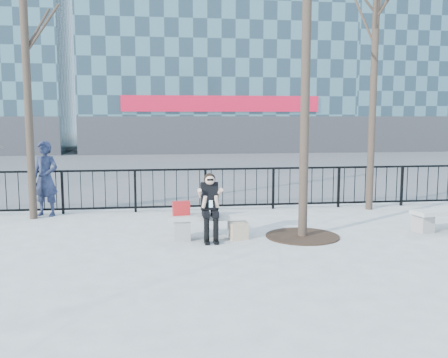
{
  "coord_description": "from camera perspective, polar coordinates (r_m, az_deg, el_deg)",
  "views": [
    {
      "loc": [
        -0.97,
        -9.77,
        2.46
      ],
      "look_at": [
        0.4,
        0.8,
        1.1
      ],
      "focal_mm": 40.0,
      "sensor_mm": 36.0,
      "label": 1
    }
  ],
  "objects": [
    {
      "name": "bench_main",
      "position": [
        10.05,
        -1.68,
        -5.14
      ],
      "size": [
        1.65,
        0.46,
        0.49
      ],
      "color": "slate",
      "rests_on": "ground"
    },
    {
      "name": "tree_left",
      "position": [
        12.86,
        -21.94,
        17.53
      ],
      "size": [
        2.8,
        2.8,
        6.5
      ],
      "color": "black",
      "rests_on": "ground"
    },
    {
      "name": "tree_right",
      "position": [
        13.81,
        17.03,
        18.57
      ],
      "size": [
        2.8,
        2.8,
        7.0
      ],
      "color": "black",
      "rests_on": "ground"
    },
    {
      "name": "building_right",
      "position": [
        43.04,
        22.99,
        17.22
      ],
      "size": [
        16.2,
        10.2,
        20.6
      ],
      "color": "#456A6E",
      "rests_on": "ground"
    },
    {
      "name": "standing_man",
      "position": [
        12.96,
        -19.73,
        0.04
      ],
      "size": [
        0.79,
        0.65,
        1.85
      ],
      "primitive_type": "imported",
      "rotation": [
        0.0,
        0.0,
        -0.36
      ],
      "color": "black",
      "rests_on": "ground"
    },
    {
      "name": "shopping_bag",
      "position": [
        9.96,
        1.75,
        -6.01
      ],
      "size": [
        0.39,
        0.23,
        0.34
      ],
      "primitive_type": "cube",
      "rotation": [
        0.0,
        0.0,
        0.3
      ],
      "color": "beige",
      "rests_on": "ground"
    },
    {
      "name": "seated_woman",
      "position": [
        9.82,
        -1.6,
        -3.23
      ],
      "size": [
        0.5,
        0.64,
        1.34
      ],
      "color": "black",
      "rests_on": "ground"
    },
    {
      "name": "bench_second",
      "position": [
        11.69,
        24.1,
        -4.05
      ],
      "size": [
        1.61,
        0.45,
        0.48
      ],
      "rotation": [
        0.0,
        0.0,
        0.22
      ],
      "color": "slate",
      "rests_on": "ground"
    },
    {
      "name": "ground",
      "position": [
        10.12,
        -1.67,
        -6.8
      ],
      "size": [
        120.0,
        120.0,
        0.0
      ],
      "primitive_type": "plane",
      "color": "gray",
      "rests_on": "ground"
    },
    {
      "name": "street_surface",
      "position": [
        24.91,
        -5.13,
        1.59
      ],
      "size": [
        60.0,
        23.0,
        0.01
      ],
      "primitive_type": "cube",
      "color": "#474747",
      "rests_on": "ground"
    },
    {
      "name": "handbag",
      "position": [
        9.97,
        -4.92,
        -3.34
      ],
      "size": [
        0.35,
        0.2,
        0.28
      ],
      "primitive_type": "cube",
      "rotation": [
        0.0,
        0.0,
        0.11
      ],
      "color": "#AE1517",
      "rests_on": "bench_main"
    },
    {
      "name": "tree_grate",
      "position": [
        10.38,
        8.95,
        -6.46
      ],
      "size": [
        1.5,
        1.5,
        0.02
      ],
      "primitive_type": "cylinder",
      "color": "black",
      "rests_on": "ground"
    },
    {
      "name": "railing",
      "position": [
        12.95,
        -3.01,
        -1.2
      ],
      "size": [
        14.0,
        0.06,
        1.1
      ],
      "color": "black",
      "rests_on": "ground"
    }
  ]
}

